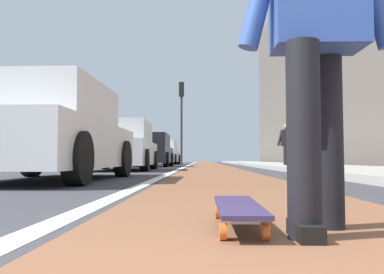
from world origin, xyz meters
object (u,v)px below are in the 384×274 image
traffic_light (181,108)px  skater_person (316,24)px  skateboard (238,208)px  parked_car_mid (123,147)px  parked_car_far (149,151)px  parked_car_near (49,134)px  pedestrian_distant (287,143)px  parked_car_end (163,153)px

traffic_light → skater_person: bearing=-175.3°
skater_person → skateboard: bearing=66.7°
parked_car_mid → parked_car_far: 5.96m
skateboard → parked_car_near: size_ratio=0.20×
traffic_light → pedestrian_distant: bearing=-148.8°
parked_car_mid → parked_car_end: 12.86m
pedestrian_distant → skateboard: bearing=167.2°
parked_car_near → traffic_light: size_ratio=0.92×
parked_car_end → pedestrian_distant: size_ratio=2.58×
parked_car_near → skater_person: bearing=-146.6°
skater_person → parked_car_far: (16.32, 2.92, -0.22)m
skateboard → skater_person: skater_person is taller
skateboard → parked_car_end: size_ratio=0.20×
parked_car_near → parked_car_end: size_ratio=1.00×
parked_car_near → pedestrian_distant: 10.46m
skateboard → parked_car_near: bearing=31.1°
skater_person → parked_car_end: size_ratio=0.39×
skateboard → parked_car_near: (4.25, 2.56, 0.63)m
skater_person → parked_car_far: size_ratio=0.36×
parked_car_mid → parked_car_end: size_ratio=1.09×
skateboard → parked_car_far: bearing=9.0°
skateboard → parked_car_mid: 10.56m
parked_car_mid → pedestrian_distant: (2.90, -5.59, 0.24)m
traffic_light → parked_car_near: bearing=175.6°
skater_person → parked_car_mid: (10.36, 2.94, -0.24)m
parked_car_near → parked_car_end: bearing=0.2°
skateboard → traffic_light: size_ratio=0.18×
skater_person → parked_car_mid: bearing=15.9°
skater_person → parked_car_near: bearing=33.4°
parked_car_mid → pedestrian_distant: size_ratio=2.82×
pedestrian_distant → parked_car_near: bearing=147.9°
parked_car_far → parked_car_mid: bearing=179.8°
parked_car_near → traffic_light: bearing=-4.4°
parked_car_mid → parked_car_near: bearing=-179.7°
pedestrian_distant → traffic_light: bearing=31.2°
skateboard → pedestrian_distant: size_ratio=0.51×
skater_person → parked_car_near: (4.40, 2.91, -0.21)m
parked_car_end → pedestrian_distant: 11.43m
traffic_light → parked_car_far: bearing=163.0°
skater_person → pedestrian_distant: size_ratio=1.00×
parked_car_near → pedestrian_distant: (8.86, -5.55, 0.21)m
parked_car_far → traffic_light: traffic_light is taller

